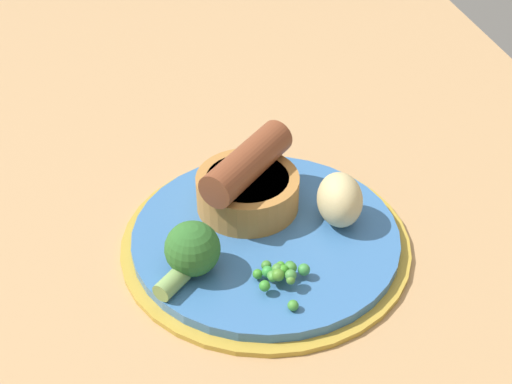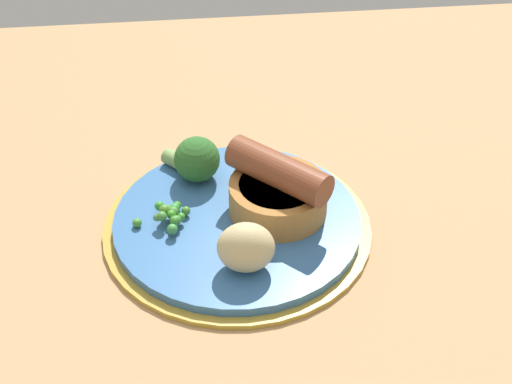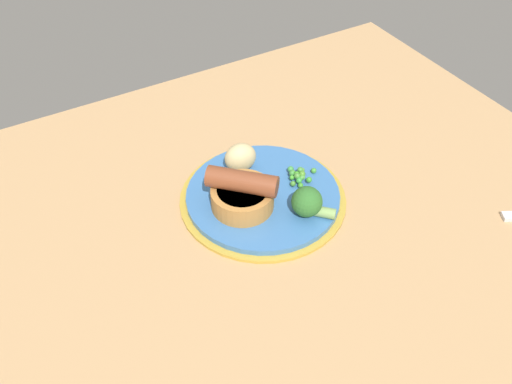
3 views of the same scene
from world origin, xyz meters
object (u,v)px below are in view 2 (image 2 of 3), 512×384
(dinner_plate, at_px, (237,226))
(sausage_pudding, at_px, (278,190))
(pea_pile, at_px, (169,215))
(broccoli_floret_near, at_px, (196,159))
(potato_chunk_0, at_px, (246,247))

(dinner_plate, relative_size, sausage_pudding, 2.65)
(sausage_pudding, relative_size, pea_pile, 1.76)
(broccoli_floret_near, relative_size, potato_chunk_0, 1.16)
(sausage_pudding, xyz_separation_m, pea_pile, (0.10, 0.01, -0.01))
(potato_chunk_0, bearing_deg, pea_pile, -46.05)
(dinner_plate, xyz_separation_m, pea_pile, (0.06, -0.00, 0.02))
(broccoli_floret_near, bearing_deg, dinner_plate, -18.52)
(potato_chunk_0, bearing_deg, broccoli_floret_near, -74.73)
(dinner_plate, relative_size, potato_chunk_0, 5.02)
(sausage_pudding, bearing_deg, dinner_plate, -124.50)
(broccoli_floret_near, xyz_separation_m, potato_chunk_0, (-0.04, 0.13, 0.00))
(dinner_plate, height_order, broccoli_floret_near, broccoli_floret_near)
(broccoli_floret_near, bearing_deg, sausage_pudding, 5.38)
(dinner_plate, distance_m, pea_pile, 0.06)
(pea_pile, relative_size, potato_chunk_0, 1.08)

